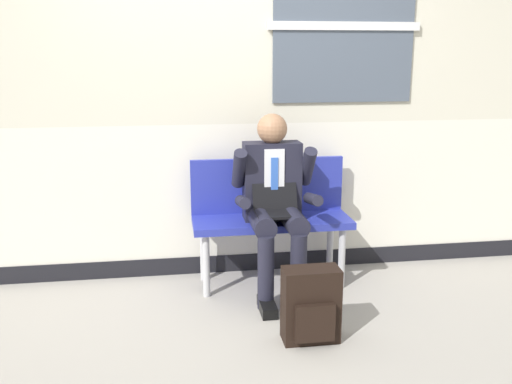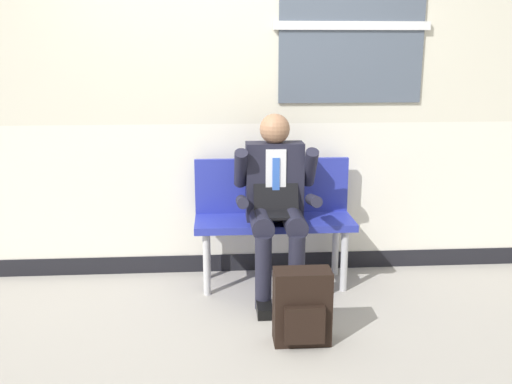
# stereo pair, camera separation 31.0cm
# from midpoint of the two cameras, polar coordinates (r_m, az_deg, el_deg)

# --- Properties ---
(ground_plane) EXTENTS (18.00, 18.00, 0.00)m
(ground_plane) POSITION_cam_midpoint_polar(r_m,az_deg,el_deg) (3.88, -4.04, -11.60)
(ground_plane) COLOR #9E9991
(station_wall) EXTENTS (6.60, 0.16, 2.67)m
(station_wall) POSITION_cam_midpoint_polar(r_m,az_deg,el_deg) (4.26, -5.07, 9.26)
(station_wall) COLOR beige
(station_wall) RESTS_ON ground
(bench_with_person) EXTENTS (1.13, 0.42, 0.91)m
(bench_with_person) POSITION_cam_midpoint_polar(r_m,az_deg,el_deg) (4.15, -0.74, -1.86)
(bench_with_person) COLOR #28339E
(bench_with_person) RESTS_ON ground
(person_seated) EXTENTS (0.57, 0.70, 1.25)m
(person_seated) POSITION_cam_midpoint_polar(r_m,az_deg,el_deg) (3.93, -0.34, -0.80)
(person_seated) COLOR #1E1E2D
(person_seated) RESTS_ON ground
(backpack) EXTENTS (0.33, 0.21, 0.45)m
(backpack) POSITION_cam_midpoint_polar(r_m,az_deg,el_deg) (3.40, 2.88, -11.34)
(backpack) COLOR black
(backpack) RESTS_ON ground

